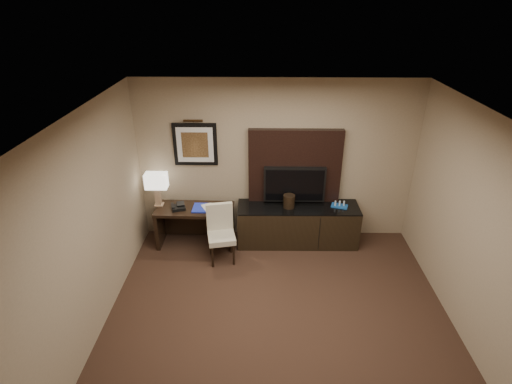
{
  "coord_description": "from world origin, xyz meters",
  "views": [
    {
      "loc": [
        -0.23,
        -3.52,
        3.84
      ],
      "look_at": [
        -0.32,
        1.8,
        1.15
      ],
      "focal_mm": 28.0,
      "sensor_mm": 36.0,
      "label": 1
    }
  ],
  "objects_px": {
    "ice_bucket": "(289,201)",
    "minibar_tray": "(340,204)",
    "credenza": "(297,225)",
    "desk_chair": "(221,237)",
    "desk": "(196,226)",
    "desk_phone": "(178,206)",
    "table_lamp": "(157,190)",
    "tv": "(294,184)"
  },
  "relations": [
    {
      "from": "tv",
      "to": "desk_chair",
      "type": "distance_m",
      "value": 1.46
    },
    {
      "from": "desk",
      "to": "credenza",
      "type": "bearing_deg",
      "value": 3.39
    },
    {
      "from": "tv",
      "to": "desk_chair",
      "type": "xyz_separation_m",
      "value": [
        -1.15,
        -0.66,
        -0.59
      ]
    },
    {
      "from": "tv",
      "to": "table_lamp",
      "type": "height_order",
      "value": "tv"
    },
    {
      "from": "table_lamp",
      "to": "tv",
      "type": "bearing_deg",
      "value": 2.77
    },
    {
      "from": "table_lamp",
      "to": "ice_bucket",
      "type": "height_order",
      "value": "table_lamp"
    },
    {
      "from": "desk_phone",
      "to": "ice_bucket",
      "type": "bearing_deg",
      "value": -14.58
    },
    {
      "from": "ice_bucket",
      "to": "table_lamp",
      "type": "bearing_deg",
      "value": 178.81
    },
    {
      "from": "credenza",
      "to": "ice_bucket",
      "type": "distance_m",
      "value": 0.48
    },
    {
      "from": "desk_chair",
      "to": "desk",
      "type": "bearing_deg",
      "value": 124.06
    },
    {
      "from": "ice_bucket",
      "to": "minibar_tray",
      "type": "xyz_separation_m",
      "value": [
        0.83,
        0.03,
        -0.06
      ]
    },
    {
      "from": "credenza",
      "to": "desk_phone",
      "type": "xyz_separation_m",
      "value": [
        -1.95,
        -0.1,
        0.39
      ]
    },
    {
      "from": "desk",
      "to": "desk_phone",
      "type": "xyz_separation_m",
      "value": [
        -0.25,
        -0.04,
        0.39
      ]
    },
    {
      "from": "credenza",
      "to": "desk_chair",
      "type": "relative_size",
      "value": 2.31
    },
    {
      "from": "table_lamp",
      "to": "desk_phone",
      "type": "distance_m",
      "value": 0.43
    },
    {
      "from": "tv",
      "to": "ice_bucket",
      "type": "xyz_separation_m",
      "value": [
        -0.09,
        -0.15,
        -0.23
      ]
    },
    {
      "from": "credenza",
      "to": "tv",
      "type": "height_order",
      "value": "tv"
    },
    {
      "from": "credenza",
      "to": "table_lamp",
      "type": "height_order",
      "value": "table_lamp"
    },
    {
      "from": "tv",
      "to": "desk_phone",
      "type": "distance_m",
      "value": 1.92
    },
    {
      "from": "desk_chair",
      "to": "ice_bucket",
      "type": "xyz_separation_m",
      "value": [
        1.06,
        0.51,
        0.36
      ]
    },
    {
      "from": "credenza",
      "to": "ice_bucket",
      "type": "bearing_deg",
      "value": -176.18
    },
    {
      "from": "desk_chair",
      "to": "credenza",
      "type": "bearing_deg",
      "value": 11.58
    },
    {
      "from": "tv",
      "to": "ice_bucket",
      "type": "relative_size",
      "value": 4.69
    },
    {
      "from": "tv",
      "to": "minibar_tray",
      "type": "bearing_deg",
      "value": -9.3
    },
    {
      "from": "credenza",
      "to": "minibar_tray",
      "type": "bearing_deg",
      "value": 1.06
    },
    {
      "from": "desk",
      "to": "tv",
      "type": "height_order",
      "value": "tv"
    },
    {
      "from": "ice_bucket",
      "to": "minibar_tray",
      "type": "distance_m",
      "value": 0.83
    },
    {
      "from": "table_lamp",
      "to": "ice_bucket",
      "type": "xyz_separation_m",
      "value": [
        2.14,
        -0.04,
        -0.16
      ]
    },
    {
      "from": "desk",
      "to": "desk_phone",
      "type": "distance_m",
      "value": 0.46
    },
    {
      "from": "table_lamp",
      "to": "ice_bucket",
      "type": "relative_size",
      "value": 2.61
    },
    {
      "from": "ice_bucket",
      "to": "tv",
      "type": "bearing_deg",
      "value": 59.73
    },
    {
      "from": "desk_chair",
      "to": "desk_phone",
      "type": "relative_size",
      "value": 4.08
    },
    {
      "from": "ice_bucket",
      "to": "desk_chair",
      "type": "bearing_deg",
      "value": -154.31
    },
    {
      "from": "credenza",
      "to": "desk_phone",
      "type": "relative_size",
      "value": 9.44
    },
    {
      "from": "credenza",
      "to": "table_lamp",
      "type": "bearing_deg",
      "value": 178.67
    },
    {
      "from": "ice_bucket",
      "to": "desk_phone",
      "type": "bearing_deg",
      "value": -177.29
    },
    {
      "from": "tv",
      "to": "desk_phone",
      "type": "bearing_deg",
      "value": -172.81
    },
    {
      "from": "desk_chair",
      "to": "table_lamp",
      "type": "bearing_deg",
      "value": 141.01
    },
    {
      "from": "desk_phone",
      "to": "desk_chair",
      "type": "bearing_deg",
      "value": -47.76
    },
    {
      "from": "credenza",
      "to": "desk_chair",
      "type": "distance_m",
      "value": 1.33
    },
    {
      "from": "ice_bucket",
      "to": "minibar_tray",
      "type": "bearing_deg",
      "value": 2.12
    },
    {
      "from": "desk_chair",
      "to": "minibar_tray",
      "type": "bearing_deg",
      "value": 4.39
    }
  ]
}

